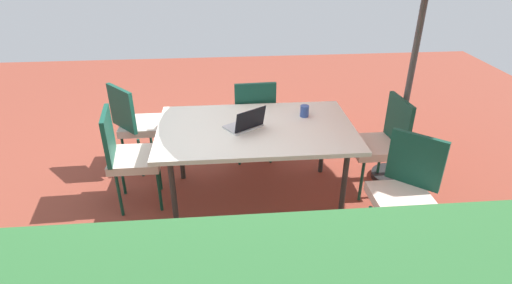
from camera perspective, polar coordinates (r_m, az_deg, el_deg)
name	(u,v)px	position (r m, az deg, el deg)	size (l,w,h in m)	color
ground_plane	(256,197)	(4.15, 0.00, -7.73)	(10.00, 10.00, 0.02)	brown
dining_table	(256,132)	(3.77, 0.00, 1.38)	(1.81, 1.12, 0.78)	silver
chair_northwest	(406,190)	(3.48, 20.26, -6.30)	(0.58, 0.59, 0.98)	beige
chair_south	(254,115)	(4.53, -0.33, 3.77)	(0.46, 0.47, 0.98)	beige
chair_west	(381,141)	(4.17, 17.20, 0.20)	(0.48, 0.47, 0.98)	beige
chair_east	(129,154)	(3.94, -17.46, -1.58)	(0.49, 0.48, 0.98)	beige
chair_southeast	(137,122)	(4.56, -16.38, 2.73)	(0.59, 0.59, 0.98)	beige
laptop	(246,124)	(3.70, -1.45, 2.58)	(0.40, 0.38, 0.21)	#B7B7BC
cup	(304,111)	(3.97, 6.82, 4.33)	(0.08, 0.08, 0.11)	#334C99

